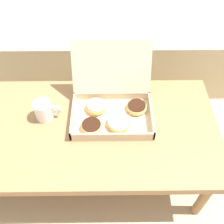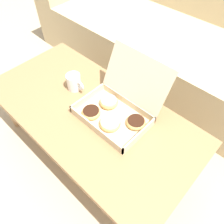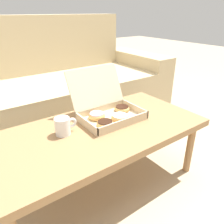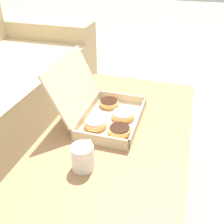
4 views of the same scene
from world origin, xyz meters
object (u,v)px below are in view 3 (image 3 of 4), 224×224
coffee_table (99,134)px  pastry_box (108,110)px  coffee_mug (63,126)px  couch (38,92)px

coffee_table → pastry_box: 0.17m
coffee_table → coffee_mug: bearing=161.3°
pastry_box → coffee_mug: 0.30m
couch → coffee_mug: (-0.18, -0.97, 0.13)m
couch → coffee_table: 1.03m
coffee_table → pastry_box: bearing=33.2°
pastry_box → coffee_mug: pastry_box is taller
couch → pastry_box: size_ratio=7.10×
couch → pastry_box: bearing=-82.8°
coffee_table → coffee_mug: coffee_mug is taller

